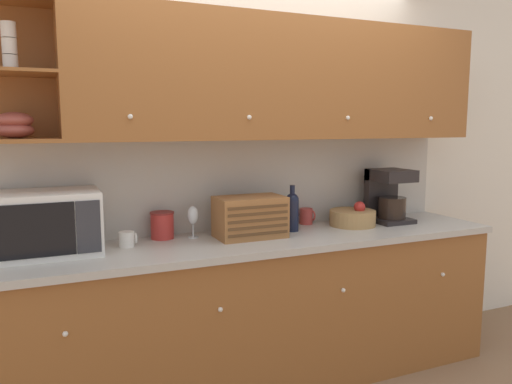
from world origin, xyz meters
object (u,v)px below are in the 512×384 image
(microwave, at_px, (47,223))
(bread_box, at_px, (250,217))
(wine_bottle, at_px, (292,210))
(fruit_basket, at_px, (353,217))
(wine_glass, at_px, (193,216))
(mug_blue_second, at_px, (307,216))
(storage_canister, at_px, (162,225))
(coffee_maker, at_px, (388,195))
(mug, at_px, (127,239))

(microwave, relative_size, bread_box, 1.28)
(wine_bottle, height_order, fruit_basket, wine_bottle)
(wine_glass, height_order, wine_bottle, wine_bottle)
(bread_box, distance_m, mug_blue_second, 0.55)
(microwave, relative_size, wine_bottle, 1.78)
(storage_canister, relative_size, mug_blue_second, 1.49)
(coffee_maker, bearing_deg, mug, -179.63)
(wine_glass, bearing_deg, fruit_basket, -4.31)
(storage_canister, height_order, mug_blue_second, storage_canister)
(storage_canister, bearing_deg, bread_box, -19.49)
(fruit_basket, bearing_deg, coffee_maker, 4.35)
(storage_canister, height_order, wine_glass, wine_glass)
(wine_glass, distance_m, coffee_maker, 1.39)
(mug, distance_m, fruit_basket, 1.48)
(bread_box, xyz_separation_m, fruit_basket, (0.76, 0.04, -0.07))
(coffee_maker, bearing_deg, storage_canister, 175.94)
(storage_canister, xyz_separation_m, wine_glass, (0.17, -0.05, 0.05))
(storage_canister, height_order, fruit_basket, fruit_basket)
(fruit_basket, bearing_deg, mug_blue_second, 146.77)
(storage_canister, bearing_deg, mug, -151.49)
(mug, relative_size, coffee_maker, 0.26)
(mug, xyz_separation_m, fruit_basket, (1.48, -0.01, 0.01))
(fruit_basket, bearing_deg, mug, 179.55)
(mug_blue_second, bearing_deg, storage_canister, -178.01)
(mug_blue_second, bearing_deg, microwave, -174.58)
(bread_box, xyz_separation_m, coffee_maker, (1.07, 0.06, 0.06))
(mug, bearing_deg, fruit_basket, -0.45)
(wine_glass, relative_size, fruit_basket, 0.62)
(wine_glass, xyz_separation_m, wine_bottle, (0.63, -0.07, 0.01))
(storage_canister, bearing_deg, microwave, -169.24)
(wine_bottle, relative_size, fruit_basket, 0.96)
(storage_canister, distance_m, wine_glass, 0.19)
(wine_bottle, xyz_separation_m, fruit_basket, (0.45, -0.01, -0.08))
(wine_glass, relative_size, wine_bottle, 0.65)
(mug_blue_second, distance_m, fruit_basket, 0.31)
(mug, bearing_deg, storage_canister, 28.51)
(wine_bottle, bearing_deg, wine_glass, 173.56)
(mug_blue_second, xyz_separation_m, coffee_maker, (0.56, -0.15, 0.13))
(microwave, height_order, coffee_maker, coffee_maker)
(mug, bearing_deg, coffee_maker, 0.37)
(wine_bottle, xyz_separation_m, coffee_maker, (0.76, 0.01, 0.05))
(microwave, height_order, mug, microwave)
(bread_box, distance_m, wine_bottle, 0.32)
(microwave, xyz_separation_m, mug, (0.40, -0.00, -0.12))
(wine_bottle, distance_m, coffee_maker, 0.76)
(coffee_maker, bearing_deg, wine_bottle, -179.05)
(mug, height_order, coffee_maker, coffee_maker)
(mug, relative_size, bread_box, 0.24)
(wine_bottle, height_order, coffee_maker, coffee_maker)
(mug_blue_second, relative_size, fruit_basket, 0.35)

